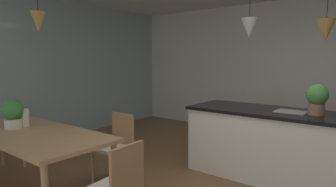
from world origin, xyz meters
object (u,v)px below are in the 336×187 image
(vase_on_dining_table, at_px, (25,118))
(dining_table, at_px, (31,137))
(chair_far_right, at_px, (115,146))
(potted_plant_on_island, at_px, (317,98))
(kitchen_island, at_px, (280,145))
(potted_plant_on_table, at_px, (13,113))

(vase_on_dining_table, bearing_deg, dining_table, -15.26)
(chair_far_right, relative_size, potted_plant_on_island, 2.37)
(potted_plant_on_island, height_order, vase_on_dining_table, potted_plant_on_island)
(kitchen_island, distance_m, vase_on_dining_table, 3.15)
(dining_table, height_order, vase_on_dining_table, vase_on_dining_table)
(potted_plant_on_island, height_order, potted_plant_on_table, potted_plant_on_island)
(chair_far_right, bearing_deg, dining_table, -119.84)
(dining_table, height_order, kitchen_island, kitchen_island)
(dining_table, xyz_separation_m, potted_plant_on_island, (2.46, 2.19, 0.42))
(potted_plant_on_island, xyz_separation_m, vase_on_dining_table, (-2.69, -2.13, -0.24))
(kitchen_island, relative_size, potted_plant_on_island, 6.38)
(potted_plant_on_island, distance_m, vase_on_dining_table, 3.44)
(kitchen_island, xyz_separation_m, vase_on_dining_table, (-2.29, -2.13, 0.40))
(potted_plant_on_table, distance_m, vase_on_dining_table, 0.15)
(kitchen_island, bearing_deg, chair_far_right, -139.24)
(potted_plant_on_island, bearing_deg, potted_plant_on_table, -140.75)
(dining_table, xyz_separation_m, potted_plant_on_table, (-0.29, -0.05, 0.25))
(chair_far_right, relative_size, kitchen_island, 0.37)
(chair_far_right, xyz_separation_m, vase_on_dining_table, (-0.71, -0.76, 0.39))
(dining_table, height_order, potted_plant_on_table, potted_plant_on_table)
(kitchen_island, height_order, potted_plant_on_island, potted_plant_on_island)
(dining_table, distance_m, kitchen_island, 3.01)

